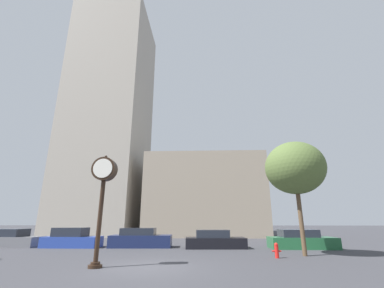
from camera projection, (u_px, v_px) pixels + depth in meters
name	position (u px, v px, depth m)	size (l,w,h in m)	color
ground_plane	(146.00, 267.00, 10.41)	(200.00, 200.00, 0.00)	#38383D
building_tall_tower	(111.00, 116.00, 38.72)	(10.05, 12.00, 34.01)	#ADA393
building_storefront_row	(205.00, 197.00, 34.68)	(14.49, 12.00, 9.79)	gray
street_clock	(103.00, 183.00, 11.25)	(1.04, 0.56, 4.66)	black
car_grey	(8.00, 239.00, 18.79)	(4.58, 1.86, 1.24)	slate
car_blue	(72.00, 239.00, 18.42)	(3.94, 1.73, 1.34)	#28429E
car_navy	(140.00, 239.00, 18.45)	(4.42, 1.93, 1.32)	#19234C
car_black	(215.00, 240.00, 17.85)	(4.21, 2.05, 1.21)	black
car_green	(301.00, 240.00, 17.59)	(4.38, 1.89, 1.24)	#236038
fire_hydrant_near	(277.00, 250.00, 13.07)	(0.46, 0.20, 0.73)	red
bare_tree	(295.00, 168.00, 15.12)	(3.41, 3.41, 6.35)	brown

